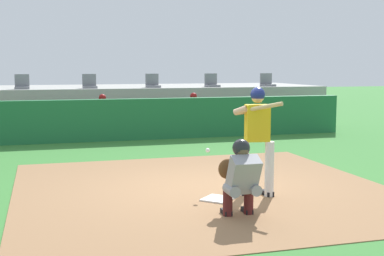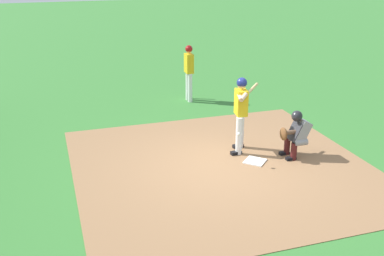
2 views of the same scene
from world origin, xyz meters
TOP-DOWN VIEW (x-y plane):
  - ground_plane at (0.00, 0.00)m, footprint 80.00×80.00m
  - dirt_infield at (0.00, 0.00)m, footprint 6.40×6.40m
  - home_plate at (0.00, -0.80)m, footprint 0.62×0.62m
  - batter_at_plate at (0.69, -0.71)m, footprint 0.64×0.81m
  - catcher_crouched at (-0.01, -1.78)m, footprint 0.48×1.78m
  - dugout_wall at (0.00, 6.50)m, footprint 13.00×0.30m
  - dugout_bench at (0.00, 7.50)m, footprint 11.80×0.44m
  - dugout_player_1 at (-0.88, 7.34)m, footprint 0.49×0.70m
  - dugout_player_2 at (2.01, 7.34)m, footprint 0.49×0.70m
  - stands_platform at (0.00, 10.90)m, footprint 15.00×4.40m
  - stadium_seat_1 at (-3.25, 9.38)m, footprint 0.46×0.46m
  - stadium_seat_2 at (-1.08, 9.38)m, footprint 0.46×0.46m
  - stadium_seat_3 at (1.08, 9.38)m, footprint 0.46×0.46m
  - stadium_seat_4 at (3.25, 9.38)m, footprint 0.46×0.46m
  - stadium_seat_5 at (5.42, 9.38)m, footprint 0.46×0.46m

SIDE VIEW (x-z plane):
  - ground_plane at x=0.00m, z-range 0.00..0.00m
  - dirt_infield at x=0.00m, z-range 0.00..0.01m
  - home_plate at x=0.00m, z-range 0.01..0.04m
  - dugout_bench at x=0.00m, z-range 0.00..0.45m
  - dugout_wall at x=0.00m, z-range 0.00..1.20m
  - catcher_crouched at x=-0.01m, z-range 0.05..1.17m
  - dugout_player_1 at x=-0.88m, z-range 0.02..1.32m
  - dugout_player_2 at x=2.01m, z-range 0.02..1.32m
  - stands_platform at x=0.00m, z-range 0.00..1.40m
  - batter_at_plate at x=0.69m, z-range 0.13..1.94m
  - stadium_seat_1 at x=-3.25m, z-range 1.29..1.77m
  - stadium_seat_2 at x=-1.08m, z-range 1.29..1.77m
  - stadium_seat_3 at x=1.08m, z-range 1.29..1.77m
  - stadium_seat_4 at x=3.25m, z-range 1.29..1.77m
  - stadium_seat_5 at x=5.42m, z-range 1.29..1.77m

